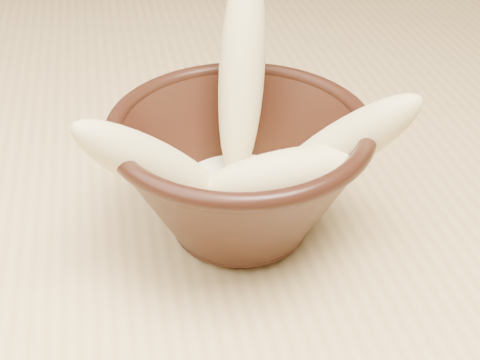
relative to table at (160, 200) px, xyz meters
name	(u,v)px	position (x,y,z in m)	size (l,w,h in m)	color
table	(160,200)	(0.00, 0.00, 0.00)	(1.20, 0.80, 0.75)	#DBB878
bowl	(240,170)	(0.05, -0.16, 0.13)	(0.18, 0.18, 0.10)	black
milk_puddle	(240,198)	(0.05, -0.16, 0.11)	(0.10, 0.10, 0.01)	#FFF9CD
banana_upright	(242,69)	(0.06, -0.10, 0.18)	(0.03, 0.03, 0.16)	#EADC8A
banana_left	(156,167)	(-0.01, -0.18, 0.16)	(0.03, 0.03, 0.13)	#EADC8A
banana_right	(341,147)	(0.11, -0.18, 0.16)	(0.03, 0.03, 0.13)	#EADC8A
banana_across	(284,175)	(0.07, -0.18, 0.14)	(0.03, 0.03, 0.11)	#EADC8A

